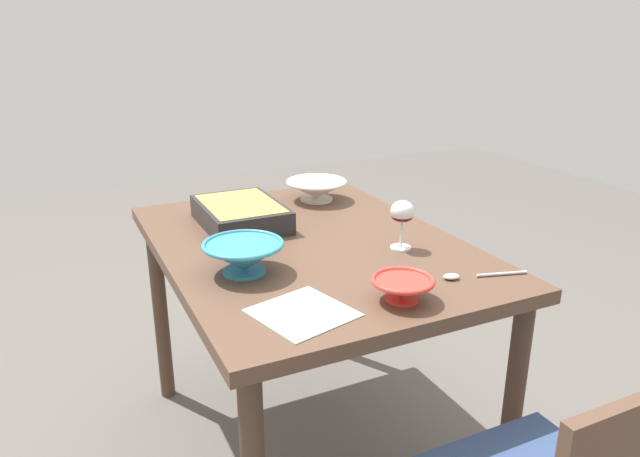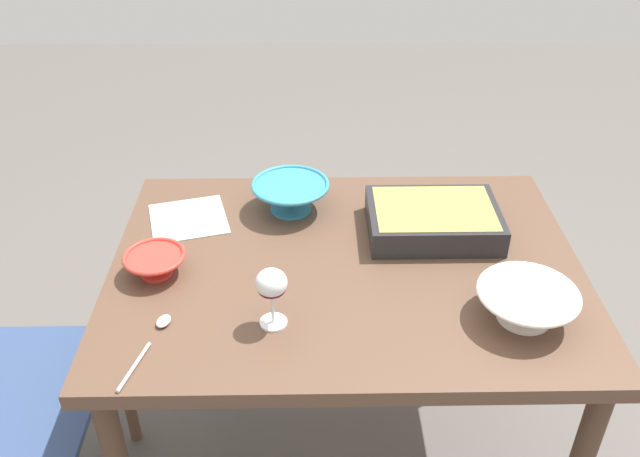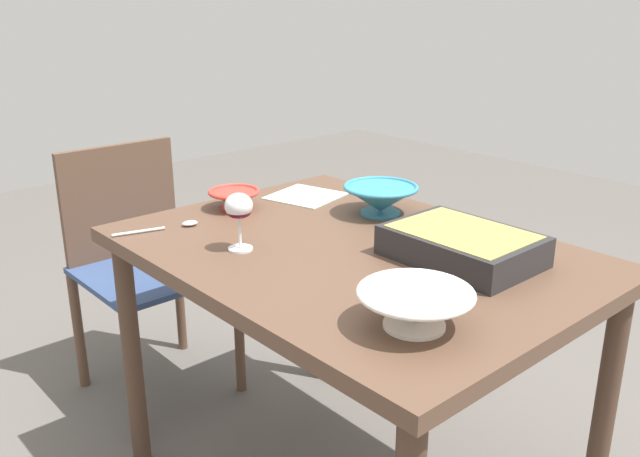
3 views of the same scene
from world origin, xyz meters
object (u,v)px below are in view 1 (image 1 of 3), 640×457
(mixing_bowl, at_px, (403,287))
(serving_spoon, at_px, (468,276))
(serving_bowl, at_px, (317,189))
(napkin, at_px, (303,313))
(casserole_dish, at_px, (241,213))
(wine_glass, at_px, (402,215))
(dining_table, at_px, (308,268))
(small_bowl, at_px, (243,256))

(mixing_bowl, height_order, serving_spoon, mixing_bowl)
(serving_bowl, bearing_deg, napkin, 152.76)
(mixing_bowl, bearing_deg, casserole_dish, 13.63)
(wine_glass, bearing_deg, casserole_dish, 41.07)
(mixing_bowl, bearing_deg, napkin, 80.18)
(dining_table, height_order, small_bowl, small_bowl)
(serving_spoon, distance_m, napkin, 0.48)
(napkin, bearing_deg, wine_glass, -59.58)
(serving_spoon, bearing_deg, wine_glass, 9.24)
(dining_table, xyz_separation_m, napkin, (-0.43, 0.21, 0.09))
(wine_glass, height_order, serving_bowl, wine_glass)
(mixing_bowl, xyz_separation_m, serving_spoon, (0.04, -0.23, -0.03))
(casserole_dish, xyz_separation_m, serving_bowl, (0.15, -0.35, 0.00))
(small_bowl, xyz_separation_m, serving_spoon, (-0.29, -0.52, -0.04))
(casserole_dish, bearing_deg, wine_glass, -138.93)
(serving_spoon, bearing_deg, casserole_dish, 30.90)
(wine_glass, xyz_separation_m, small_bowl, (0.03, 0.48, -0.06))
(wine_glass, bearing_deg, small_bowl, 86.40)
(mixing_bowl, xyz_separation_m, serving_bowl, (0.87, -0.18, 0.01))
(wine_glass, xyz_separation_m, mixing_bowl, (-0.30, 0.19, -0.07))
(dining_table, relative_size, serving_spoon, 5.14)
(dining_table, distance_m, napkin, 0.49)
(small_bowl, distance_m, serving_spoon, 0.60)
(dining_table, height_order, napkin, napkin)
(serving_bowl, bearing_deg, serving_spoon, -176.40)
(serving_spoon, bearing_deg, small_bowl, 60.95)
(wine_glass, relative_size, serving_spoon, 0.64)
(serving_bowl, bearing_deg, dining_table, 151.34)
(casserole_dish, relative_size, serving_bowl, 1.51)
(wine_glass, xyz_separation_m, serving_bowl, (0.57, 0.01, -0.06))
(dining_table, xyz_separation_m, casserole_dish, (0.24, 0.14, 0.13))
(serving_spoon, bearing_deg, napkin, 89.41)
(serving_spoon, bearing_deg, dining_table, 31.63)
(serving_bowl, bearing_deg, wine_glass, -179.00)
(serving_bowl, xyz_separation_m, serving_spoon, (-0.83, -0.05, -0.04))
(mixing_bowl, bearing_deg, serving_spoon, -80.76)
(casserole_dish, bearing_deg, dining_table, -150.45)
(wine_glass, height_order, casserole_dish, wine_glass)
(mixing_bowl, height_order, serving_bowl, serving_bowl)
(napkin, bearing_deg, casserole_dish, -6.20)
(casserole_dish, height_order, serving_spoon, casserole_dish)
(casserole_dish, bearing_deg, serving_spoon, -149.10)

